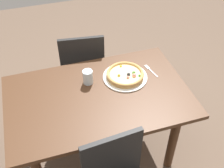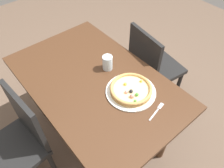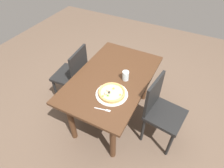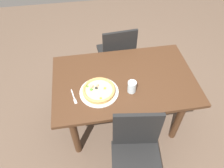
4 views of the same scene
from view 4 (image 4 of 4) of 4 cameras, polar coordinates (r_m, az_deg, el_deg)
The scene contains 8 objects.
ground_plane at distance 2.56m, azimuth 2.57°, elevation -9.84°, with size 6.00×6.00×0.00m, color brown.
dining_table at distance 2.06m, azimuth 3.14°, elevation -0.85°, with size 1.32×0.83×0.73m.
chair_near at distance 2.59m, azimuth 1.29°, elevation 8.00°, with size 0.43×0.43×0.89m.
chair_far at distance 1.84m, azimuth 6.50°, elevation -18.19°, with size 0.45×0.45×0.89m.
plate at distance 1.87m, azimuth -3.47°, elevation -2.16°, with size 0.34×0.34×0.01m, color silver.
pizza at distance 1.85m, azimuth -3.53°, elevation -1.65°, with size 0.29×0.29×0.05m.
fork at distance 1.86m, azimuth -10.13°, elevation -3.62°, with size 0.05×0.16×0.00m.
drinking_glass at distance 1.84m, azimuth 5.34°, elevation -0.74°, with size 0.08×0.08×0.11m, color silver.
Camera 4 is at (0.33, 1.31, 2.17)m, focal length 34.13 mm.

